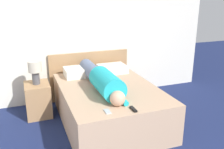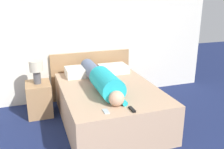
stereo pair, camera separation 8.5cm
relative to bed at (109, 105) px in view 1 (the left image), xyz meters
name	(u,v)px [view 1 (the left image)]	position (x,y,z in m)	size (l,w,h in m)	color
wall_back	(79,31)	(-0.16, 1.15, 1.01)	(5.20, 0.06, 2.60)	silver
bed	(109,105)	(0.00, 0.00, 0.00)	(1.41, 1.94, 0.59)	tan
headboard	(90,75)	(0.00, 1.08, 0.16)	(1.53, 0.04, 0.91)	#A37A51
nightstand	(38,100)	(-1.02, 0.64, -0.02)	(0.39, 0.48, 0.55)	#A37A51
table_lamp	(35,70)	(-1.02, 0.64, 0.50)	(0.21, 0.21, 0.38)	#4C4C51
person_lying	(102,79)	(-0.12, -0.01, 0.44)	(0.33, 1.68, 0.33)	tan
pillow_near_headboard	(80,72)	(-0.28, 0.71, 0.37)	(0.52, 0.39, 0.15)	silver
pillow_second	(112,69)	(0.32, 0.71, 0.36)	(0.50, 0.39, 0.13)	silver
tv_remote	(133,109)	(0.02, -0.84, 0.30)	(0.04, 0.15, 0.02)	black
cell_phone	(107,111)	(-0.30, -0.78, 0.30)	(0.06, 0.13, 0.01)	#B2B7BC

